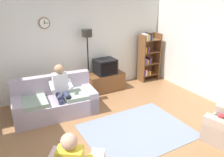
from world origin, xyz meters
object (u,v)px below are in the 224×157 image
object	(u,v)px
couch	(55,102)
tv_stand	(105,82)
bookshelf	(148,57)
floor_lamp	(87,44)
person_on_couch	(61,88)
tv	(105,66)

from	to	relation	value
couch	tv_stand	size ratio (longest dim) A/B	1.79
couch	tv_stand	distance (m)	1.84
bookshelf	floor_lamp	size ratio (longest dim) A/B	0.86
person_on_couch	floor_lamp	bearing A→B (deg)	39.40
tv	couch	bearing A→B (deg)	-159.21
bookshelf	tv	bearing A→B (deg)	-176.64
tv_stand	bookshelf	size ratio (longest dim) A/B	0.69
couch	floor_lamp	size ratio (longest dim) A/B	1.06
couch	person_on_couch	bearing A→B (deg)	-35.71
tv	person_on_couch	world-z (taller)	person_on_couch
tv	person_on_couch	xyz separation A→B (m)	(-1.56, -0.76, -0.05)
bookshelf	couch	bearing A→B (deg)	-167.41
couch	tv	distance (m)	1.88
couch	tv	xyz separation A→B (m)	(1.71, 0.65, 0.44)
tv_stand	floor_lamp	distance (m)	1.28
floor_lamp	person_on_couch	xyz separation A→B (m)	(-1.07, -0.88, -0.75)
couch	bookshelf	world-z (taller)	bookshelf
tv_stand	tv	world-z (taller)	tv
couch	tv	size ratio (longest dim) A/B	3.28
bookshelf	person_on_couch	distance (m)	3.30
tv	floor_lamp	xyz separation A→B (m)	(-0.48, 0.12, 0.70)
couch	tv_stand	world-z (taller)	couch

